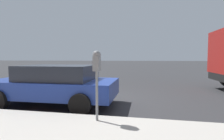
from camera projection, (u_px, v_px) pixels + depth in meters
ground_plane at (91, 100)px, 6.74m from camera, size 220.00×220.00×0.00m
parking_meter at (97, 67)px, 3.96m from camera, size 0.21×0.19×1.61m
car_blue at (55, 84)px, 5.99m from camera, size 2.20×4.26×1.37m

